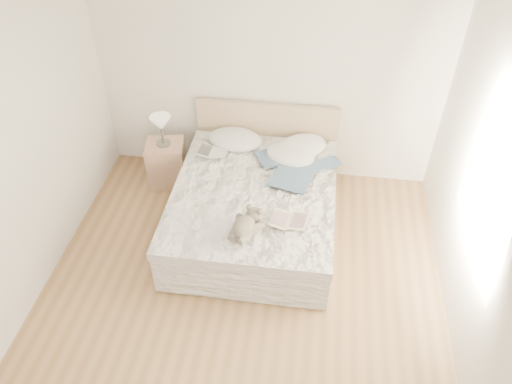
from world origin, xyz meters
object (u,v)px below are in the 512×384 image
Objects in this scene: table_lamp at (161,125)px; childrens_book at (289,220)px; bed at (255,205)px; nightstand at (167,163)px; photo_book at (212,151)px; teddy_bear at (244,232)px.

table_lamp is 2.00m from childrens_book.
bed reaches higher than table_lamp.
photo_book is (0.63, -0.15, 0.35)m from nightstand.
table_lamp is 1.85m from teddy_bear.
childrens_book is (0.98, -1.01, 0.00)m from photo_book.
teddy_bear is at bearing -49.59° from table_lamp.
nightstand is 1.87m from teddy_bear.
table_lamp reaches higher than childrens_book.
bed is at bearing -27.79° from nightstand.
bed is 3.83× the size of nightstand.
teddy_bear is (-0.42, -0.24, 0.02)m from childrens_book.
bed is 5.60× the size of table_lamp.
nightstand is at bearing 153.97° from childrens_book.
nightstand is 1.49× the size of teddy_bear.
teddy_bear is at bearing -49.53° from nightstand.
photo_book is at bearing 133.98° from teddy_bear.
table_lamp is at bearing 118.97° from nightstand.
table_lamp is 0.68m from photo_book.
photo_book is at bearing -13.44° from nightstand.
childrens_book is at bearing -35.71° from nightstand.
childrens_book is (0.41, -0.53, 0.32)m from bed.
photo_book is at bearing -14.08° from table_lamp.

